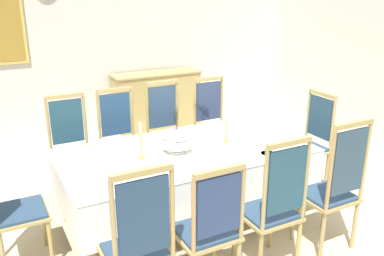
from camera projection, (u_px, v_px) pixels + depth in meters
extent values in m
cube|color=beige|center=(195.00, 230.00, 4.02)|extent=(7.09, 6.63, 0.04)
cube|color=beige|center=(91.00, 26.00, 6.29)|extent=(7.09, 0.08, 3.30)
cylinder|color=#AC8652|center=(92.00, 243.00, 3.17)|extent=(0.07, 0.07, 0.71)
cylinder|color=#A28853|center=(305.00, 185.00, 4.11)|extent=(0.07, 0.07, 0.71)
cylinder|color=#A5964F|center=(64.00, 189.00, 4.01)|extent=(0.07, 0.07, 0.71)
cylinder|color=#A5914C|center=(246.00, 151.00, 4.95)|extent=(0.07, 0.07, 0.71)
cube|color=#A88851|center=(186.00, 157.00, 3.96)|extent=(2.21, 1.09, 0.08)
cube|color=#A38C53|center=(186.00, 152.00, 3.94)|extent=(2.33, 1.21, 0.03)
cube|color=white|center=(186.00, 150.00, 3.93)|extent=(2.35, 1.23, 0.00)
cube|color=white|center=(218.00, 197.00, 3.49)|extent=(2.35, 0.00, 0.41)
cube|color=white|center=(161.00, 149.00, 4.51)|extent=(2.35, 0.00, 0.41)
cube|color=white|center=(62.00, 197.00, 3.49)|extent=(0.00, 1.23, 0.41)
cube|color=white|center=(281.00, 149.00, 4.51)|extent=(0.00, 1.23, 0.41)
cube|color=#A38C53|center=(136.00, 254.00, 2.85)|extent=(0.44, 0.42, 0.03)
cube|color=navy|center=(136.00, 251.00, 2.84)|extent=(0.40, 0.38, 0.02)
cylinder|color=#A1895A|center=(114.00, 230.00, 2.49)|extent=(0.03, 0.03, 0.68)
cylinder|color=#AD894D|center=(172.00, 215.00, 2.66)|extent=(0.03, 0.03, 0.68)
cube|color=navy|center=(144.00, 218.00, 2.57)|extent=(0.34, 0.02, 0.52)
cube|color=#A38C53|center=(142.00, 172.00, 2.47)|extent=(0.40, 0.04, 0.04)
cylinder|color=tan|center=(98.00, 182.00, 4.44)|extent=(0.04, 0.04, 0.46)
cylinder|color=#A09554|center=(62.00, 190.00, 4.28)|extent=(0.04, 0.04, 0.46)
cylinder|color=tan|center=(89.00, 170.00, 4.75)|extent=(0.04, 0.04, 0.46)
cylinder|color=tan|center=(55.00, 176.00, 4.58)|extent=(0.04, 0.04, 0.46)
cube|color=#A38C53|center=(74.00, 158.00, 4.43)|extent=(0.44, 0.42, 0.03)
cube|color=navy|center=(74.00, 156.00, 4.42)|extent=(0.40, 0.38, 0.02)
cylinder|color=#A08E5A|center=(85.00, 122.00, 4.57)|extent=(0.03, 0.03, 0.63)
cylinder|color=#A48B56|center=(49.00, 127.00, 4.40)|extent=(0.03, 0.03, 0.63)
cube|color=#224457|center=(67.00, 122.00, 4.48)|extent=(0.34, 0.02, 0.48)
cube|color=#A38C53|center=(64.00, 96.00, 4.38)|extent=(0.40, 0.04, 0.04)
cylinder|color=#AD894F|center=(172.00, 255.00, 3.24)|extent=(0.04, 0.04, 0.46)
cylinder|color=tan|center=(214.00, 242.00, 3.40)|extent=(0.04, 0.04, 0.46)
cube|color=#A38C53|center=(205.00, 233.00, 3.09)|extent=(0.44, 0.42, 0.03)
cube|color=navy|center=(205.00, 230.00, 3.08)|extent=(0.40, 0.38, 0.02)
cylinder|color=tan|center=(194.00, 216.00, 2.75)|extent=(0.03, 0.03, 0.57)
cylinder|color=#A48857|center=(242.00, 203.00, 2.92)|extent=(0.03, 0.03, 0.57)
cube|color=navy|center=(219.00, 206.00, 2.83)|extent=(0.34, 0.02, 0.44)
cube|color=#A38C53|center=(220.00, 171.00, 2.74)|extent=(0.40, 0.04, 0.04)
cylinder|color=#A18250|center=(145.00, 172.00, 4.68)|extent=(0.04, 0.04, 0.46)
cylinder|color=tan|center=(113.00, 179.00, 4.52)|extent=(0.04, 0.04, 0.46)
cylinder|color=#A28456|center=(134.00, 161.00, 4.98)|extent=(0.04, 0.04, 0.46)
cylinder|color=#A79250|center=(103.00, 167.00, 4.82)|extent=(0.04, 0.04, 0.46)
cube|color=#A38C53|center=(123.00, 150.00, 4.67)|extent=(0.44, 0.42, 0.03)
cube|color=navy|center=(123.00, 148.00, 4.66)|extent=(0.40, 0.38, 0.02)
cylinder|color=#9D9254|center=(132.00, 115.00, 4.81)|extent=(0.03, 0.03, 0.64)
cylinder|color=#9D8950|center=(99.00, 120.00, 4.64)|extent=(0.03, 0.03, 0.64)
cube|color=navy|center=(116.00, 115.00, 4.71)|extent=(0.34, 0.02, 0.48)
cube|color=#A38C53|center=(114.00, 90.00, 4.62)|extent=(0.40, 0.04, 0.04)
cylinder|color=#A1854A|center=(234.00, 235.00, 3.49)|extent=(0.04, 0.04, 0.46)
cylinder|color=tan|center=(271.00, 224.00, 3.66)|extent=(0.04, 0.04, 0.46)
cylinder|color=tan|center=(298.00, 245.00, 3.36)|extent=(0.04, 0.04, 0.46)
cube|color=#A38C53|center=(267.00, 214.00, 3.35)|extent=(0.44, 0.42, 0.03)
cube|color=navy|center=(268.00, 212.00, 3.34)|extent=(0.40, 0.38, 0.02)
cylinder|color=#9E8D59|center=(265.00, 191.00, 2.99)|extent=(0.03, 0.03, 0.67)
cylinder|color=#9A8A57|center=(306.00, 180.00, 3.16)|extent=(0.03, 0.03, 0.67)
cube|color=#244759|center=(286.00, 181.00, 3.06)|extent=(0.34, 0.02, 0.51)
cube|color=#A38C53|center=(289.00, 143.00, 2.97)|extent=(0.40, 0.04, 0.04)
cylinder|color=#99874E|center=(191.00, 162.00, 4.94)|extent=(0.04, 0.04, 0.46)
cylinder|color=tan|center=(161.00, 169.00, 4.77)|extent=(0.04, 0.04, 0.46)
cylinder|color=tan|center=(178.00, 152.00, 5.24)|extent=(0.04, 0.04, 0.46)
cylinder|color=#9F8557|center=(150.00, 158.00, 5.07)|extent=(0.04, 0.04, 0.46)
cube|color=#A38C53|center=(170.00, 141.00, 4.93)|extent=(0.44, 0.42, 0.03)
cube|color=navy|center=(170.00, 139.00, 4.92)|extent=(0.40, 0.38, 0.02)
cylinder|color=#9D8951|center=(177.00, 107.00, 5.06)|extent=(0.03, 0.03, 0.66)
cylinder|color=#9B8E4A|center=(147.00, 112.00, 4.89)|extent=(0.03, 0.03, 0.66)
cube|color=navy|center=(162.00, 107.00, 4.96)|extent=(0.34, 0.02, 0.50)
cube|color=#A38C53|center=(162.00, 83.00, 4.87)|extent=(0.40, 0.04, 0.04)
cylinder|color=tan|center=(293.00, 217.00, 3.77)|extent=(0.04, 0.04, 0.46)
cylinder|color=tan|center=(324.00, 207.00, 3.94)|extent=(0.04, 0.04, 0.46)
cylinder|color=#A3895A|center=(322.00, 237.00, 3.47)|extent=(0.04, 0.04, 0.46)
cylinder|color=tan|center=(354.00, 225.00, 3.64)|extent=(0.04, 0.04, 0.46)
cube|color=#A38C53|center=(326.00, 197.00, 3.63)|extent=(0.44, 0.42, 0.03)
cube|color=navy|center=(327.00, 194.00, 3.62)|extent=(0.40, 0.38, 0.02)
cylinder|color=#A8834F|center=(331.00, 171.00, 3.26)|extent=(0.03, 0.03, 0.71)
cylinder|color=tan|center=(365.00, 161.00, 3.43)|extent=(0.03, 0.03, 0.71)
cube|color=#2F4657|center=(349.00, 162.00, 3.34)|extent=(0.34, 0.02, 0.54)
cube|color=#A38C53|center=(354.00, 124.00, 3.23)|extent=(0.40, 0.04, 0.04)
cylinder|color=#A98C51|center=(236.00, 153.00, 5.22)|extent=(0.04, 0.04, 0.46)
cylinder|color=#A2964F|center=(210.00, 158.00, 5.05)|extent=(0.04, 0.04, 0.46)
cylinder|color=#9F8755|center=(221.00, 144.00, 5.52)|extent=(0.04, 0.04, 0.46)
cylinder|color=#A48357|center=(196.00, 149.00, 5.35)|extent=(0.04, 0.04, 0.46)
cube|color=#A38C53|center=(216.00, 133.00, 5.21)|extent=(0.44, 0.42, 0.03)
cube|color=navy|center=(216.00, 131.00, 5.20)|extent=(0.40, 0.38, 0.02)
cylinder|color=tan|center=(222.00, 102.00, 5.35)|extent=(0.03, 0.03, 0.64)
cylinder|color=#9D8B59|center=(195.00, 106.00, 5.17)|extent=(0.03, 0.03, 0.64)
cube|color=navy|center=(209.00, 101.00, 5.25)|extent=(0.34, 0.02, 0.49)
cube|color=#A38C53|center=(209.00, 79.00, 5.16)|extent=(0.40, 0.04, 0.04)
cylinder|color=tan|center=(43.00, 223.00, 3.68)|extent=(0.04, 0.04, 0.46)
cylinder|color=#A48A4E|center=(51.00, 245.00, 3.36)|extent=(0.04, 0.04, 0.46)
cube|color=#A38C53|center=(20.00, 213.00, 3.36)|extent=(0.42, 0.44, 0.03)
cube|color=navy|center=(20.00, 211.00, 3.35)|extent=(0.38, 0.40, 0.02)
cylinder|color=#9C8759|center=(302.00, 179.00, 4.52)|extent=(0.04, 0.04, 0.46)
cylinder|color=#9B9256|center=(280.00, 166.00, 4.84)|extent=(0.04, 0.04, 0.46)
cylinder|color=#A1844E|center=(327.00, 172.00, 4.68)|extent=(0.04, 0.04, 0.46)
cylinder|color=tan|center=(303.00, 160.00, 5.00)|extent=(0.04, 0.04, 0.46)
cube|color=#A38C53|center=(305.00, 149.00, 4.68)|extent=(0.42, 0.44, 0.03)
cube|color=navy|center=(305.00, 147.00, 4.68)|extent=(0.38, 0.40, 0.02)
cylinder|color=tan|center=(333.00, 125.00, 4.50)|extent=(0.03, 0.03, 0.61)
cylinder|color=tan|center=(308.00, 116.00, 4.83)|extent=(0.03, 0.03, 0.61)
cube|color=#244055|center=(320.00, 118.00, 4.65)|extent=(0.02, 0.34, 0.46)
cube|color=#A38C53|center=(323.00, 94.00, 4.57)|extent=(0.04, 0.40, 0.04)
cylinder|color=white|center=(177.00, 151.00, 3.89)|extent=(0.17, 0.17, 0.02)
ellipsoid|color=white|center=(177.00, 143.00, 3.86)|extent=(0.31, 0.31, 0.14)
ellipsoid|color=white|center=(177.00, 135.00, 3.84)|extent=(0.28, 0.28, 0.11)
sphere|color=brown|center=(176.00, 129.00, 3.82)|extent=(0.03, 0.03, 0.03)
cylinder|color=gold|center=(142.00, 158.00, 3.73)|extent=(0.07, 0.07, 0.02)
cylinder|color=gold|center=(141.00, 146.00, 3.70)|extent=(0.02, 0.02, 0.22)
cone|color=gold|center=(141.00, 134.00, 3.66)|extent=(0.04, 0.04, 0.02)
cylinder|color=silver|center=(140.00, 127.00, 3.64)|extent=(0.02, 0.02, 0.10)
cylinder|color=gold|center=(226.00, 141.00, 4.13)|extent=(0.07, 0.07, 0.02)
cylinder|color=gold|center=(226.00, 131.00, 4.09)|extent=(0.02, 0.02, 0.20)
cone|color=gold|center=(226.00, 121.00, 4.06)|extent=(0.04, 0.04, 0.02)
cylinder|color=silver|center=(227.00, 115.00, 4.04)|extent=(0.02, 0.02, 0.10)
cylinder|color=white|center=(103.00, 143.00, 4.06)|extent=(0.16, 0.16, 0.04)
cylinder|color=white|center=(103.00, 143.00, 4.05)|extent=(0.13, 0.13, 0.02)
torus|color=brown|center=(103.00, 142.00, 4.05)|extent=(0.15, 0.15, 0.01)
cylinder|color=white|center=(268.00, 155.00, 3.77)|extent=(0.16, 0.16, 0.04)
cylinder|color=white|center=(268.00, 154.00, 3.77)|extent=(0.13, 0.13, 0.03)
torus|color=brown|center=(268.00, 153.00, 3.77)|extent=(0.15, 0.15, 0.01)
cube|color=gold|center=(94.00, 147.00, 3.99)|extent=(0.05, 0.14, 0.00)
ellipsoid|color=gold|center=(90.00, 145.00, 4.05)|extent=(0.03, 0.05, 0.01)
cube|color=gold|center=(280.00, 156.00, 3.80)|extent=(0.02, 0.14, 0.00)
ellipsoid|color=gold|center=(274.00, 152.00, 3.86)|extent=(0.03, 0.05, 0.01)
cube|color=#A38C53|center=(157.00, 100.00, 6.81)|extent=(1.40, 0.44, 0.88)
cube|color=#A18757|center=(156.00, 73.00, 6.66)|extent=(1.44, 0.48, 0.02)
cube|color=#9D9454|center=(170.00, 95.00, 7.15)|extent=(0.59, 0.01, 0.70)
cube|color=#9C8E4A|center=(132.00, 100.00, 6.85)|extent=(0.59, 0.01, 0.70)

